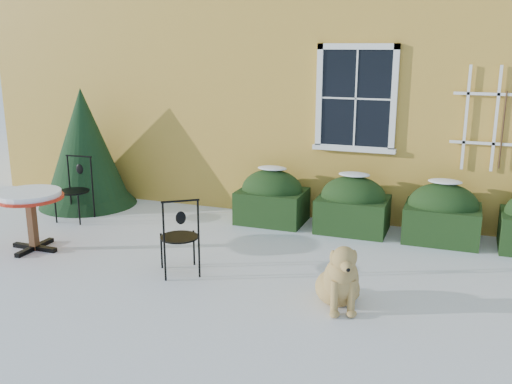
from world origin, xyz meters
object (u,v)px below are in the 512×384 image
at_px(patio_chair_near, 180,236).
at_px(dog, 340,281).
at_px(evergreen_shrub, 85,159).
at_px(patio_chair_far, 75,189).
at_px(bistro_table, 30,201).

distance_m(patio_chair_near, dog, 2.08).
relative_size(evergreen_shrub, patio_chair_far, 2.00).
height_order(bistro_table, dog, bistro_table).
height_order(evergreen_shrub, dog, evergreen_shrub).
height_order(patio_chair_near, dog, patio_chair_near).
bearing_deg(dog, patio_chair_far, 137.04).
distance_m(patio_chair_near, patio_chair_far, 3.03).
xyz_separation_m(bistro_table, patio_chair_far, (-0.34, 1.40, -0.18)).
bearing_deg(bistro_table, dog, -3.98).
bearing_deg(evergreen_shrub, dog, -26.29).
bearing_deg(patio_chair_near, dog, 138.04).
xyz_separation_m(bistro_table, dog, (4.37, -0.30, -0.38)).
bearing_deg(bistro_table, patio_chair_near, -1.57).
relative_size(patio_chair_near, dog, 1.16).
bearing_deg(patio_chair_near, bistro_table, -36.84).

